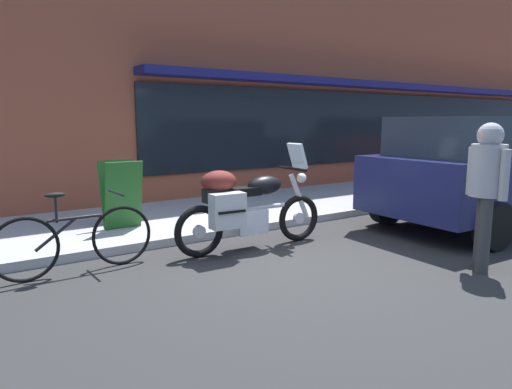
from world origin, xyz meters
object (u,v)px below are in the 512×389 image
(parked_minivan, at_px, (493,169))
(pedestrian_walking, at_px, (487,179))
(touring_motorcycle, at_px, (245,205))
(sandwich_board_sign, at_px, (121,194))
(parked_bicycle, at_px, (76,240))

(parked_minivan, bearing_deg, pedestrian_walking, -152.90)
(touring_motorcycle, bearing_deg, pedestrian_walking, -51.15)
(sandwich_board_sign, bearing_deg, parked_minivan, -27.16)
(parked_minivan, relative_size, sandwich_board_sign, 4.57)
(touring_motorcycle, relative_size, sandwich_board_sign, 2.21)
(touring_motorcycle, height_order, parked_bicycle, touring_motorcycle)
(touring_motorcycle, xyz_separation_m, pedestrian_walking, (1.80, -2.24, 0.46))
(touring_motorcycle, xyz_separation_m, parked_minivan, (4.22, -1.00, 0.33))
(pedestrian_walking, distance_m, sandwich_board_sign, 4.93)
(parked_bicycle, bearing_deg, parked_minivan, -11.66)
(touring_motorcycle, distance_m, parked_bicycle, 2.13)
(parked_bicycle, height_order, parked_minivan, parked_minivan)
(touring_motorcycle, xyz_separation_m, sandwich_board_sign, (-1.09, 1.73, 0.02))
(pedestrian_walking, bearing_deg, sandwich_board_sign, 126.12)
(parked_bicycle, distance_m, parked_minivan, 6.47)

